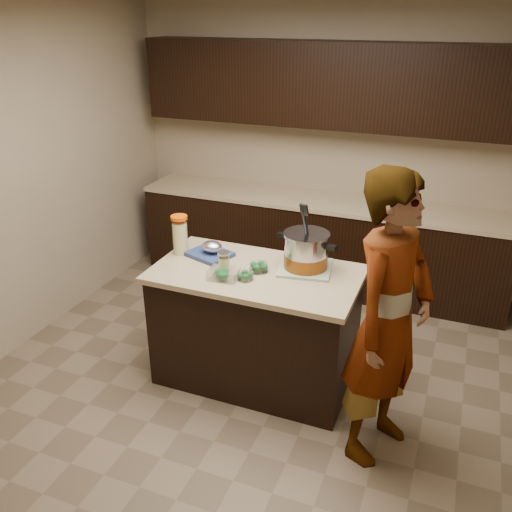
{
  "coord_description": "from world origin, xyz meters",
  "views": [
    {
      "loc": [
        1.26,
        -3.17,
        2.59
      ],
      "look_at": [
        0.0,
        0.0,
        1.02
      ],
      "focal_mm": 38.0,
      "sensor_mm": 36.0,
      "label": 1
    }
  ],
  "objects_px": {
    "lemonade_pitcher": "(180,236)",
    "person": "(389,322)",
    "island": "(256,326)",
    "stock_pot": "(306,253)"
  },
  "relations": [
    {
      "from": "lemonade_pitcher",
      "to": "person",
      "type": "relative_size",
      "value": 0.16
    },
    {
      "from": "island",
      "to": "lemonade_pitcher",
      "type": "bearing_deg",
      "value": 172.93
    },
    {
      "from": "lemonade_pitcher",
      "to": "person",
      "type": "height_order",
      "value": "person"
    },
    {
      "from": "island",
      "to": "lemonade_pitcher",
      "type": "relative_size",
      "value": 4.92
    },
    {
      "from": "lemonade_pitcher",
      "to": "person",
      "type": "xyz_separation_m",
      "value": [
        1.62,
        -0.45,
        -0.12
      ]
    },
    {
      "from": "lemonade_pitcher",
      "to": "island",
      "type": "bearing_deg",
      "value": -7.07
    },
    {
      "from": "island",
      "to": "lemonade_pitcher",
      "type": "distance_m",
      "value": 0.87
    },
    {
      "from": "person",
      "to": "lemonade_pitcher",
      "type": "bearing_deg",
      "value": 95.49
    },
    {
      "from": "lemonade_pitcher",
      "to": "stock_pot",
      "type": "bearing_deg",
      "value": 5.17
    },
    {
      "from": "island",
      "to": "stock_pot",
      "type": "distance_m",
      "value": 0.67
    }
  ]
}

